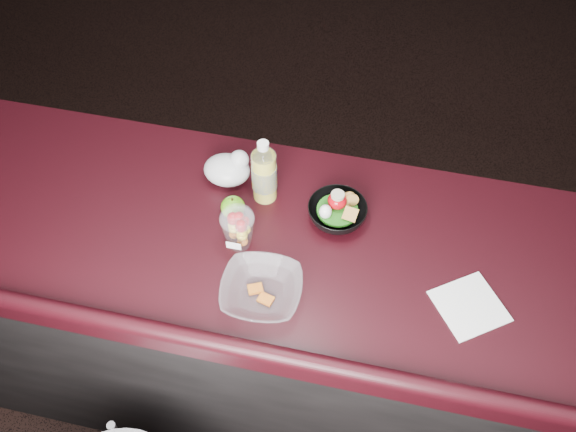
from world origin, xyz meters
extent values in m
cube|color=black|center=(0.00, 0.30, 0.49)|extent=(4.00, 0.65, 0.98)
cube|color=black|center=(0.00, 0.30, 1.00)|extent=(4.06, 0.71, 0.04)
cylinder|color=yellow|center=(-0.08, 0.44, 1.10)|extent=(0.07, 0.07, 0.17)
cylinder|color=white|center=(-0.08, 0.44, 1.10)|extent=(0.07, 0.07, 0.17)
cone|color=white|center=(-0.08, 0.44, 1.20)|extent=(0.07, 0.07, 0.03)
cylinder|color=white|center=(-0.08, 0.44, 1.23)|extent=(0.03, 0.03, 0.02)
cylinder|color=#072D99|center=(-0.08, 0.44, 1.10)|extent=(0.07, 0.07, 0.08)
ellipsoid|color=white|center=(-0.11, 0.26, 1.13)|extent=(0.09, 0.09, 0.05)
ellipsoid|color=#2B8E10|center=(-0.15, 0.36, 1.05)|extent=(0.07, 0.07, 0.06)
cylinder|color=black|center=(-0.15, 0.36, 1.09)|extent=(0.01, 0.01, 0.01)
ellipsoid|color=silver|center=(-0.20, 0.48, 1.06)|extent=(0.14, 0.11, 0.08)
sphere|color=silver|center=(-0.17, 0.50, 1.09)|extent=(0.06, 0.06, 0.06)
imported|color=black|center=(0.14, 0.41, 1.05)|extent=(0.22, 0.22, 0.05)
cylinder|color=#0F470C|center=(0.14, 0.41, 1.06)|extent=(0.12, 0.12, 0.01)
ellipsoid|color=#A1060E|center=(0.13, 0.42, 1.08)|extent=(0.05, 0.05, 0.05)
cylinder|color=beige|center=(0.13, 0.42, 1.11)|extent=(0.04, 0.04, 0.01)
ellipsoid|color=white|center=(0.11, 0.38, 1.07)|extent=(0.04, 0.04, 0.05)
imported|color=silver|center=(-0.01, 0.11, 1.05)|extent=(0.22, 0.22, 0.05)
cube|color=#990F0C|center=(-0.03, 0.12, 1.03)|extent=(0.05, 0.04, 0.01)
cube|color=#990F0C|center=(0.01, 0.10, 1.03)|extent=(0.05, 0.04, 0.01)
cube|color=white|center=(0.52, 0.20, 1.02)|extent=(0.22, 0.22, 0.00)
camera|label=1|loc=(0.25, -0.72, 2.46)|focal=40.00mm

